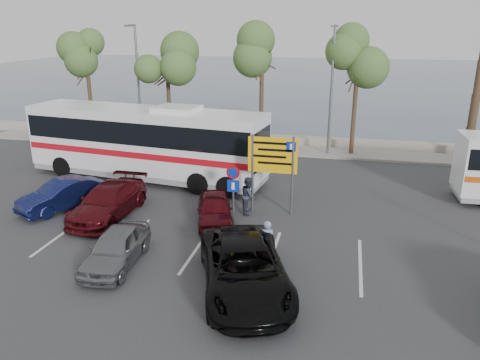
% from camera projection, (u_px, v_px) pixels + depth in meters
% --- Properties ---
extents(ground, '(120.00, 120.00, 0.00)m').
position_uv_depth(ground, '(234.00, 240.00, 18.64)').
color(ground, '#323234').
rests_on(ground, ground).
extents(kerb_strip, '(44.00, 2.40, 0.15)m').
position_uv_depth(kerb_strip, '(283.00, 150.00, 31.55)').
color(kerb_strip, gray).
rests_on(kerb_strip, ground).
extents(seawall, '(48.00, 0.80, 0.60)m').
position_uv_depth(seawall, '(287.00, 140.00, 33.33)').
color(seawall, gray).
rests_on(seawall, ground).
extents(sea, '(140.00, 140.00, 0.00)m').
position_uv_depth(sea, '(323.00, 78.00, 74.08)').
color(sea, '#3B475E').
rests_on(sea, ground).
extents(tree_far_left, '(3.20, 3.20, 7.60)m').
position_uv_depth(tree_far_left, '(86.00, 52.00, 32.53)').
color(tree_far_left, '#382619').
rests_on(tree_far_left, kerb_strip).
extents(tree_left, '(3.20, 3.20, 7.20)m').
position_uv_depth(tree_left, '(167.00, 58.00, 31.36)').
color(tree_left, '#382619').
rests_on(tree_left, kerb_strip).
extents(tree_mid, '(3.20, 3.20, 8.00)m').
position_uv_depth(tree_mid, '(262.00, 49.00, 29.78)').
color(tree_mid, '#382619').
rests_on(tree_mid, kerb_strip).
extents(tree_right, '(3.20, 3.20, 7.40)m').
position_uv_depth(tree_right, '(358.00, 58.00, 28.66)').
color(tree_right, '#382619').
rests_on(tree_right, kerb_strip).
extents(street_lamp_left, '(0.45, 1.15, 8.01)m').
position_uv_depth(street_lamp_left, '(138.00, 79.00, 31.79)').
color(street_lamp_left, slate).
rests_on(street_lamp_left, kerb_strip).
extents(street_lamp_right, '(0.45, 1.15, 8.01)m').
position_uv_depth(street_lamp_right, '(332.00, 84.00, 29.03)').
color(street_lamp_right, slate).
rests_on(street_lamp_right, kerb_strip).
extents(direction_sign, '(2.20, 0.12, 3.60)m').
position_uv_depth(direction_sign, '(273.00, 161.00, 20.61)').
color(direction_sign, slate).
rests_on(direction_sign, ground).
extents(sign_no_stop, '(0.60, 0.08, 2.35)m').
position_uv_depth(sign_no_stop, '(233.00, 183.00, 20.47)').
color(sign_no_stop, slate).
rests_on(sign_no_stop, ground).
extents(sign_parking, '(0.50, 0.07, 2.25)m').
position_uv_depth(sign_parking, '(233.00, 198.00, 18.95)').
color(sign_parking, slate).
rests_on(sign_parking, ground).
extents(lane_markings, '(12.02, 4.20, 0.01)m').
position_uv_depth(lane_markings, '(199.00, 248.00, 17.96)').
color(lane_markings, silver).
rests_on(lane_markings, ground).
extents(coach_bus_left, '(13.56, 4.51, 4.15)m').
position_uv_depth(coach_bus_left, '(146.00, 145.00, 25.41)').
color(coach_bus_left, white).
rests_on(coach_bus_left, ground).
extents(car_silver_a, '(1.80, 3.91, 1.30)m').
position_uv_depth(car_silver_a, '(116.00, 248.00, 16.56)').
color(car_silver_a, slate).
rests_on(car_silver_a, ground).
extents(car_blue, '(3.06, 4.29, 1.34)m').
position_uv_depth(car_blue, '(62.00, 195.00, 21.62)').
color(car_blue, '#0E1441').
rests_on(car_blue, ground).
extents(car_maroon, '(2.05, 4.92, 1.42)m').
position_uv_depth(car_maroon, '(108.00, 201.00, 20.71)').
color(car_maroon, '#4C0C12').
rests_on(car_maroon, ground).
extents(car_red, '(2.51, 3.92, 1.24)m').
position_uv_depth(car_red, '(215.00, 209.00, 20.08)').
color(car_red, '#480A11').
rests_on(car_red, ground).
extents(suv_black, '(4.38, 6.23, 1.58)m').
position_uv_depth(suv_black, '(244.00, 268.00, 14.90)').
color(suv_black, black).
rests_on(suv_black, ground).
extents(pedestrian_near, '(0.67, 0.54, 1.58)m').
position_uv_depth(pedestrian_near, '(267.00, 241.00, 16.73)').
color(pedestrian_near, '#7B8CB4').
rests_on(pedestrian_near, ground).
extents(pedestrian_far, '(0.74, 0.90, 1.71)m').
position_uv_depth(pedestrian_far, '(249.00, 195.00, 21.01)').
color(pedestrian_far, '#2D3144').
rests_on(pedestrian_far, ground).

